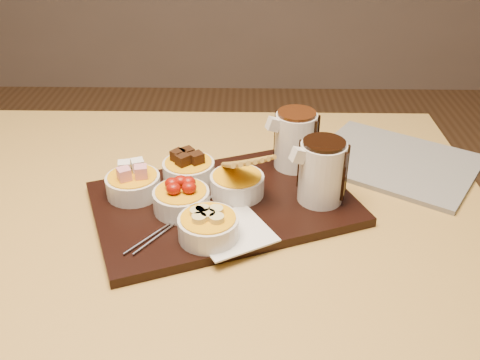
{
  "coord_description": "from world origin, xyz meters",
  "views": [
    {
      "loc": [
        0.15,
        -0.86,
        1.3
      ],
      "look_at": [
        0.13,
        -0.04,
        0.81
      ],
      "focal_mm": 40.0,
      "sensor_mm": 36.0,
      "label": 1
    }
  ],
  "objects_px": {
    "bowl_strawberries": "(181,201)",
    "newspaper": "(394,162)",
    "pitcher_milk_chocolate": "(295,141)",
    "serving_board": "(224,204)",
    "dining_table": "(176,238)",
    "pitcher_dark_chocolate": "(322,173)"
  },
  "relations": [
    {
      "from": "pitcher_dark_chocolate",
      "to": "dining_table",
      "type": "bearing_deg",
      "value": 152.05
    },
    {
      "from": "serving_board",
      "to": "pitcher_milk_chocolate",
      "type": "xyz_separation_m",
      "value": [
        0.14,
        0.13,
        0.07
      ]
    },
    {
      "from": "dining_table",
      "to": "pitcher_milk_chocolate",
      "type": "relative_size",
      "value": 10.67
    },
    {
      "from": "dining_table",
      "to": "pitcher_dark_chocolate",
      "type": "distance_m",
      "value": 0.33
    },
    {
      "from": "bowl_strawberries",
      "to": "pitcher_milk_chocolate",
      "type": "height_order",
      "value": "pitcher_milk_chocolate"
    },
    {
      "from": "pitcher_milk_chocolate",
      "to": "bowl_strawberries",
      "type": "bearing_deg",
      "value": -163.61
    },
    {
      "from": "pitcher_milk_chocolate",
      "to": "newspaper",
      "type": "xyz_separation_m",
      "value": [
        0.22,
        0.04,
        -0.07
      ]
    },
    {
      "from": "bowl_strawberries",
      "to": "pitcher_dark_chocolate",
      "type": "bearing_deg",
      "value": 8.83
    },
    {
      "from": "serving_board",
      "to": "newspaper",
      "type": "distance_m",
      "value": 0.39
    },
    {
      "from": "newspaper",
      "to": "pitcher_milk_chocolate",
      "type": "bearing_deg",
      "value": -135.32
    },
    {
      "from": "serving_board",
      "to": "bowl_strawberries",
      "type": "bearing_deg",
      "value": -176.42
    },
    {
      "from": "bowl_strawberries",
      "to": "pitcher_dark_chocolate",
      "type": "xyz_separation_m",
      "value": [
        0.25,
        0.04,
        0.04
      ]
    },
    {
      "from": "serving_board",
      "to": "bowl_strawberries",
      "type": "relative_size",
      "value": 4.6
    },
    {
      "from": "serving_board",
      "to": "pitcher_dark_chocolate",
      "type": "bearing_deg",
      "value": -19.98
    },
    {
      "from": "serving_board",
      "to": "dining_table",
      "type": "bearing_deg",
      "value": 138.82
    },
    {
      "from": "bowl_strawberries",
      "to": "serving_board",
      "type": "bearing_deg",
      "value": 25.06
    },
    {
      "from": "bowl_strawberries",
      "to": "newspaper",
      "type": "xyz_separation_m",
      "value": [
        0.43,
        0.21,
        -0.03
      ]
    },
    {
      "from": "bowl_strawberries",
      "to": "pitcher_dark_chocolate",
      "type": "height_order",
      "value": "pitcher_dark_chocolate"
    },
    {
      "from": "dining_table",
      "to": "newspaper",
      "type": "bearing_deg",
      "value": 16.91
    },
    {
      "from": "dining_table",
      "to": "newspaper",
      "type": "xyz_separation_m",
      "value": [
        0.45,
        0.14,
        0.1
      ]
    },
    {
      "from": "serving_board",
      "to": "bowl_strawberries",
      "type": "height_order",
      "value": "bowl_strawberries"
    },
    {
      "from": "serving_board",
      "to": "newspaper",
      "type": "bearing_deg",
      "value": 4.71
    }
  ]
}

